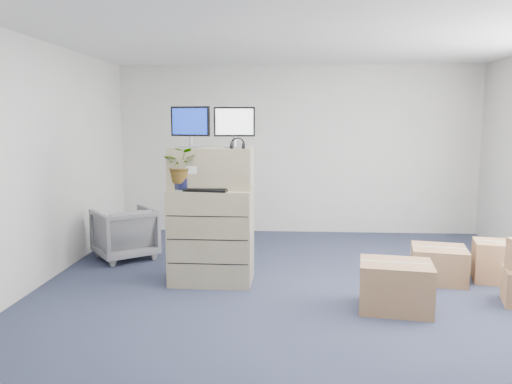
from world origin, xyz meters
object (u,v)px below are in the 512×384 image
monitor_right (234,125)px  water_bottle (219,176)px  monitor_left (190,125)px  office_chair (125,231)px  filing_cabinet_lower (212,236)px  keyboard (206,190)px  potted_plant (182,170)px

monitor_right → water_bottle: 0.61m
monitor_left → office_chair: 2.05m
filing_cabinet_lower → monitor_left: monitor_left is taller
monitor_right → water_bottle: (-0.18, -0.01, -0.58)m
monitor_left → office_chair: size_ratio=0.61×
keyboard → office_chair: 1.88m
water_bottle → potted_plant: bearing=-157.3°
filing_cabinet_lower → monitor_right: size_ratio=2.36×
potted_plant → monitor_right: bearing=16.6°
office_chair → monitor_right: bearing=112.9°
filing_cabinet_lower → water_bottle: bearing=20.0°
filing_cabinet_lower → monitor_right: bearing=8.7°
filing_cabinet_lower → keyboard: 0.59m
monitor_left → office_chair: monitor_left is taller
water_bottle → potted_plant: size_ratio=0.69×
monitor_right → filing_cabinet_lower: bearing=-179.2°
monitor_right → office_chair: 2.36m
keyboard → water_bottle: bearing=68.1°
filing_cabinet_lower → monitor_right: (0.27, 0.04, 1.28)m
monitor_left → potted_plant: size_ratio=1.09×
water_bottle → keyboard: bearing=-119.1°
keyboard → potted_plant: (-0.28, 0.04, 0.21)m
monitor_left → keyboard: monitor_left is taller
water_bottle → office_chair: water_bottle is taller
keyboard → water_bottle: size_ratio=1.64×
filing_cabinet_lower → monitor_left: 1.31m
monitor_left → keyboard: (0.21, -0.21, -0.72)m
filing_cabinet_lower → potted_plant: size_ratio=2.57×
keyboard → monitor_right: bearing=42.5°
monitor_right → potted_plant: size_ratio=1.09×
keyboard → potted_plant: potted_plant is taller
water_bottle → potted_plant: (-0.40, -0.17, 0.08)m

